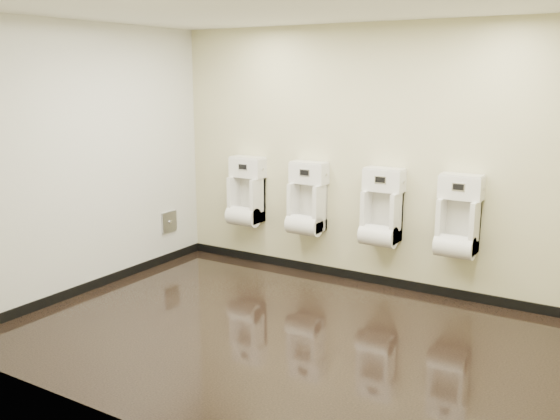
# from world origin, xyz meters

# --- Properties ---
(ground) EXTENTS (5.00, 3.50, 0.00)m
(ground) POSITION_xyz_m (0.00, 0.00, 0.00)
(ground) COLOR black
(ground) RESTS_ON ground
(ceiling) EXTENTS (5.00, 3.50, 0.00)m
(ceiling) POSITION_xyz_m (0.00, 0.00, 2.80)
(ceiling) COLOR white
(back_wall) EXTENTS (5.00, 0.02, 2.80)m
(back_wall) POSITION_xyz_m (0.00, 1.75, 1.40)
(back_wall) COLOR beige
(back_wall) RESTS_ON ground
(front_wall) EXTENTS (5.00, 0.02, 2.80)m
(front_wall) POSITION_xyz_m (0.00, -1.75, 1.40)
(front_wall) COLOR beige
(front_wall) RESTS_ON ground
(left_wall) EXTENTS (0.02, 3.50, 2.80)m
(left_wall) POSITION_xyz_m (-2.50, 0.00, 1.40)
(left_wall) COLOR beige
(left_wall) RESTS_ON ground
(tile_overlay_left) EXTENTS (0.01, 3.50, 2.80)m
(tile_overlay_left) POSITION_xyz_m (-2.50, 0.00, 1.40)
(tile_overlay_left) COLOR silver
(tile_overlay_left) RESTS_ON ground
(skirting_back) EXTENTS (5.00, 0.02, 0.10)m
(skirting_back) POSITION_xyz_m (0.00, 1.74, 0.05)
(skirting_back) COLOR black
(skirting_back) RESTS_ON ground
(skirting_left) EXTENTS (0.02, 3.50, 0.10)m
(skirting_left) POSITION_xyz_m (-2.49, 0.00, 0.05)
(skirting_left) COLOR black
(skirting_left) RESTS_ON ground
(access_panel) EXTENTS (0.04, 0.25, 0.25)m
(access_panel) POSITION_xyz_m (-2.48, 1.20, 0.50)
(access_panel) COLOR #9E9EA3
(access_panel) RESTS_ON left_wall
(urinal_0) EXTENTS (0.43, 0.32, 0.81)m
(urinal_0) POSITION_xyz_m (-1.61, 1.61, 0.84)
(urinal_0) COLOR white
(urinal_0) RESTS_ON back_wall
(urinal_1) EXTENTS (0.43, 0.32, 0.81)m
(urinal_1) POSITION_xyz_m (-0.77, 1.61, 0.84)
(urinal_1) COLOR white
(urinal_1) RESTS_ON back_wall
(urinal_2) EXTENTS (0.43, 0.32, 0.81)m
(urinal_2) POSITION_xyz_m (0.13, 1.61, 0.84)
(urinal_2) COLOR white
(urinal_2) RESTS_ON back_wall
(urinal_3) EXTENTS (0.43, 0.32, 0.81)m
(urinal_3) POSITION_xyz_m (0.94, 1.61, 0.84)
(urinal_3) COLOR white
(urinal_3) RESTS_ON back_wall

